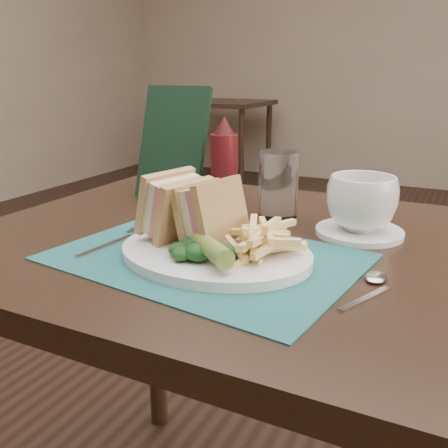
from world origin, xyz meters
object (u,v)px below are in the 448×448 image
Objects in this scene: table_main at (230,416)px; plate at (215,253)px; sandwich_half_b at (201,210)px; sandwich_half_a at (165,203)px; check_presenter at (173,143)px; table_bg_left at (218,142)px; coffee_cup at (362,203)px; saucer at (359,232)px; drinking_glass at (278,186)px; ketchup_bottle at (224,162)px; placemat at (206,257)px.

plate reaches higher than table_main.
sandwich_half_b is at bearing -93.00° from table_main.
sandwich_half_a is 0.43× the size of check_presenter.
table_main is 1.00× the size of table_bg_left.
table_main is at bearing 107.51° from plate.
coffee_cup is 0.48× the size of check_presenter.
table_bg_left is at bearing 120.84° from saucer.
plate is at bearing -92.28° from drinking_glass.
saucer is at bearing -13.61° from check_presenter.
ketchup_bottle reaches higher than plate.
ketchup_bottle is 0.75× the size of check_presenter.
saucer is 0.60× the size of check_presenter.
saucer is 1.26× the size of coffee_cup.
sandwich_half_b is 0.41× the size of check_presenter.
ketchup_bottle reaches higher than sandwich_half_b.
saucer is (0.20, 0.10, 0.38)m from table_main.
table_main is 0.58m from check_presenter.
saucer is (1.99, -3.34, 0.38)m from table_bg_left.
table_main is 8.75× the size of sandwich_half_b.
placemat is at bearing -130.82° from coffee_cup.
sandwich_half_b reaches higher than saucer.
sandwich_half_a is 0.82× the size of drinking_glass.
saucer is 0.81× the size of ketchup_bottle.
table_main is at bearing -62.47° from table_bg_left.
plate is 0.27m from saucer.
drinking_glass is (-0.16, 0.03, 0.06)m from saucer.
sandwich_half_a is 0.34m from saucer.
ketchup_bottle is 0.14m from check_presenter.
drinking_glass reaches higher than sandwich_half_b.
sandwich_half_a reaches higher than plate.
sandwich_half_b reaches higher than plate.
check_presenter is at bearing 128.99° from placemat.
plate is 2.82× the size of sandwich_half_a.
check_presenter reaches higher than sandwich_half_b.
table_main is 2.01× the size of placemat.
table_main is 0.40m from plate.
sandwich_half_b is (1.79, -3.53, 0.44)m from table_bg_left.
ketchup_bottle is (-0.12, 0.28, 0.08)m from plate.
sandwich_half_a is 0.24m from drinking_glass.
sandwich_half_b is at bearing -54.02° from check_presenter.
sandwich_half_b is (-0.01, -0.10, 0.44)m from table_main.
saucer is at bearing 54.62° from plate.
sandwich_half_a reaches higher than table_main.
saucer reaches higher than placemat.
coffee_cup is at bearing -9.44° from drinking_glass.
plate is at bearing -62.85° from table_bg_left.
plate reaches higher than table_bg_left.
saucer reaches higher than table_bg_left.
sandwich_half_b is 0.36m from check_presenter.
sandwich_half_a is 1.03× the size of sandwich_half_b.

